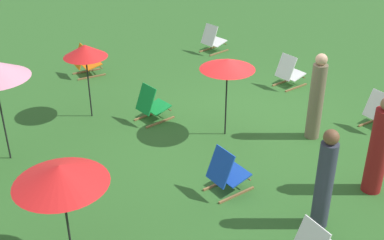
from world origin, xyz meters
name	(u,v)px	position (x,y,z in m)	size (l,w,h in m)	color
ground_plane	(240,127)	(0.00, 0.00, 0.00)	(40.00, 40.00, 0.00)	#2D6026
deckchair_0	(213,40)	(4.14, -2.10, 0.37)	(0.60, 0.83, 0.83)	olive
deckchair_3	(86,62)	(4.42, 1.72, 0.37)	(0.52, 0.79, 0.83)	olive
deckchair_4	(380,112)	(-1.57, -2.49, 0.37)	(0.49, 0.77, 0.83)	olive
deckchair_7	(289,72)	(1.07, -2.32, 0.37)	(0.54, 0.80, 0.83)	olive
deckchair_9	(227,173)	(-1.73, 1.58, 0.37)	(0.52, 0.79, 0.83)	olive
deckchair_10	(152,105)	(1.26, 1.44, 0.37)	(0.58, 0.82, 0.83)	olive
umbrella_0	(227,64)	(-0.09, 0.44, 1.55)	(1.10, 1.10, 1.66)	black
umbrella_2	(85,51)	(2.15, 2.49, 1.53)	(0.93, 0.93, 1.66)	black
umbrella_3	(60,175)	(-2.02, 4.43, 1.53)	(1.25, 1.25, 1.67)	black
person_0	(316,98)	(-1.12, -1.01, 0.87)	(0.41, 0.41, 1.81)	#72664C
person_1	(325,181)	(-3.21, 0.86, 0.82)	(0.33, 0.33, 1.69)	#333847
person_2	(379,149)	(-3.02, -0.57, 0.83)	(0.43, 0.43, 1.77)	maroon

